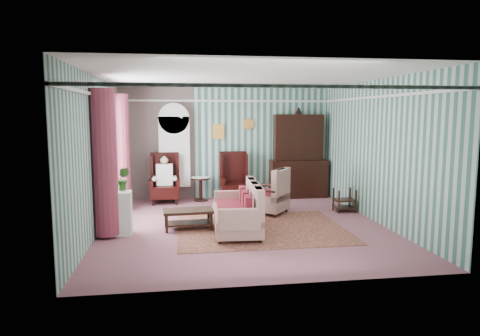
{
  "coord_description": "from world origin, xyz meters",
  "views": [
    {
      "loc": [
        -1.26,
        -8.21,
        2.2
      ],
      "look_at": [
        0.02,
        0.6,
        1.08
      ],
      "focal_mm": 32.0,
      "sensor_mm": 36.0,
      "label": 1
    }
  ],
  "objects": [
    {
      "name": "seated_woman",
      "position": [
        -1.6,
        2.45,
        0.59
      ],
      "size": [
        0.44,
        0.4,
        1.18
      ],
      "primitive_type": null,
      "color": "white",
      "rests_on": "floor"
    },
    {
      "name": "potted_plant_a",
      "position": [
        -2.5,
        -0.38,
        1.01
      ],
      "size": [
        0.44,
        0.41,
        0.43
      ],
      "primitive_type": "imported",
      "rotation": [
        0.0,
        0.0,
        0.22
      ],
      "color": "#245219",
      "rests_on": "plant_stand"
    },
    {
      "name": "wingback_right",
      "position": [
        0.15,
        2.45,
        0.62
      ],
      "size": [
        0.76,
        0.8,
        1.25
      ],
      "primitive_type": "cube",
      "color": "black",
      "rests_on": "floor"
    },
    {
      "name": "floor",
      "position": [
        0.0,
        0.0,
        0.0
      ],
      "size": [
        6.0,
        6.0,
        0.0
      ],
      "primitive_type": "plane",
      "color": "#894F5C",
      "rests_on": "ground"
    },
    {
      "name": "nest_table",
      "position": [
        2.47,
        0.9,
        0.27
      ],
      "size": [
        0.45,
        0.38,
        0.54
      ],
      "primitive_type": "cube",
      "color": "black",
      "rests_on": "floor"
    },
    {
      "name": "dresser_hutch",
      "position": [
        1.9,
        2.72,
        1.18
      ],
      "size": [
        1.5,
        0.56,
        2.36
      ],
      "primitive_type": "cube",
      "color": "black",
      "rests_on": "floor"
    },
    {
      "name": "potted_plant_c",
      "position": [
        -2.46,
        -0.25,
        0.97
      ],
      "size": [
        0.19,
        0.19,
        0.35
      ],
      "primitive_type": "imported",
      "rotation": [
        0.0,
        0.0,
        -0.01
      ],
      "color": "#244B17",
      "rests_on": "plant_stand"
    },
    {
      "name": "room_shell",
      "position": [
        -0.62,
        0.18,
        2.01
      ],
      "size": [
        5.53,
        6.02,
        2.91
      ],
      "color": "#37655C",
      "rests_on": "ground"
    },
    {
      "name": "floral_armchair",
      "position": [
        0.7,
        0.95,
        0.54
      ],
      "size": [
        1.12,
        1.14,
        1.09
      ],
      "primitive_type": "cube",
      "rotation": [
        0.0,
        0.0,
        0.92
      ],
      "color": "beige",
      "rests_on": "floor"
    },
    {
      "name": "wingback_left",
      "position": [
        -1.6,
        2.45,
        0.62
      ],
      "size": [
        0.76,
        0.8,
        1.25
      ],
      "primitive_type": "cube",
      "color": "black",
      "rests_on": "floor"
    },
    {
      "name": "rug",
      "position": [
        0.3,
        -0.3,
        0.01
      ],
      "size": [
        3.2,
        2.6,
        0.01
      ],
      "primitive_type": "cube",
      "color": "#4F1A1F",
      "rests_on": "floor"
    },
    {
      "name": "bookcase",
      "position": [
        -1.35,
        2.84,
        1.12
      ],
      "size": [
        0.8,
        0.28,
        2.24
      ],
      "primitive_type": "cube",
      "color": "white",
      "rests_on": "floor"
    },
    {
      "name": "round_side_table",
      "position": [
        -0.7,
        2.6,
        0.3
      ],
      "size": [
        0.5,
        0.5,
        0.6
      ],
      "primitive_type": "cylinder",
      "color": "black",
      "rests_on": "floor"
    },
    {
      "name": "plant_stand",
      "position": [
        -2.4,
        -0.3,
        0.4
      ],
      "size": [
        0.55,
        0.35,
        0.8
      ],
      "primitive_type": "cube",
      "color": "silver",
      "rests_on": "floor"
    },
    {
      "name": "potted_plant_b",
      "position": [
        -2.27,
        -0.15,
        1.02
      ],
      "size": [
        0.27,
        0.24,
        0.43
      ],
      "primitive_type": "imported",
      "rotation": [
        0.0,
        0.0,
        -0.2
      ],
      "color": "#224B17",
      "rests_on": "plant_stand"
    },
    {
      "name": "coffee_table",
      "position": [
        -1.09,
        -0.09,
        0.19
      ],
      "size": [
        0.98,
        0.58,
        0.38
      ],
      "primitive_type": "cube",
      "rotation": [
        0.0,
        0.0,
        0.06
      ],
      "color": "black",
      "rests_on": "floor"
    },
    {
      "name": "sofa",
      "position": [
        -0.19,
        -0.38,
        0.51
      ],
      "size": [
        1.14,
        1.92,
        1.02
      ],
      "primitive_type": "cube",
      "rotation": [
        0.0,
        0.0,
        1.52
      ],
      "color": "beige",
      "rests_on": "floor"
    }
  ]
}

